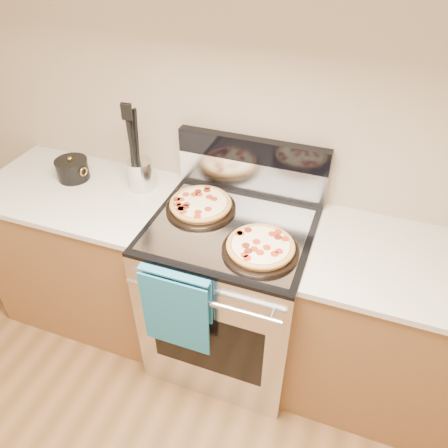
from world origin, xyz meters
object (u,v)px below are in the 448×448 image
(range_body, at_px, (230,295))
(saucepan, at_px, (73,170))
(utensil_crock, at_px, (141,175))
(pepperoni_pizza_front, at_px, (261,248))
(pepperoni_pizza_back, at_px, (201,205))

(range_body, height_order, saucepan, saucepan)
(range_body, distance_m, utensil_crock, 0.79)
(utensil_crock, bearing_deg, range_body, -16.14)
(pepperoni_pizza_front, relative_size, saucepan, 1.97)
(pepperoni_pizza_front, bearing_deg, pepperoni_pizza_back, 150.95)
(pepperoni_pizza_back, xyz_separation_m, saucepan, (-0.76, 0.05, 0.01))
(range_body, bearing_deg, saucepan, 172.96)
(pepperoni_pizza_back, distance_m, pepperoni_pizza_front, 0.41)
(pepperoni_pizza_back, bearing_deg, pepperoni_pizza_front, -29.05)
(pepperoni_pizza_back, bearing_deg, saucepan, 176.52)
(pepperoni_pizza_front, bearing_deg, utensil_crock, 158.40)
(pepperoni_pizza_back, relative_size, utensil_crock, 2.09)
(utensil_crock, bearing_deg, pepperoni_pizza_front, -21.60)
(range_body, relative_size, pepperoni_pizza_front, 2.73)
(pepperoni_pizza_front, height_order, utensil_crock, utensil_crock)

